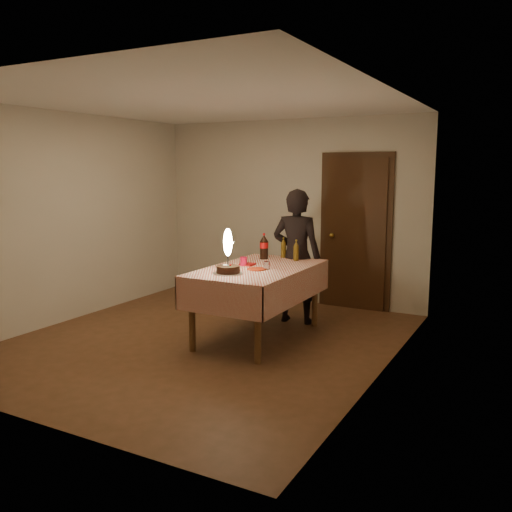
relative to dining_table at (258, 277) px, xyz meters
name	(u,v)px	position (x,y,z in m)	size (l,w,h in m)	color
ground	(204,341)	(-0.47, -0.41, -0.71)	(4.00, 4.50, 0.01)	brown
room_shell	(208,192)	(-0.43, -0.33, 0.95)	(4.04, 4.54, 2.62)	beige
dining_table	(258,277)	(0.00, 0.00, 0.00)	(1.02, 1.72, 0.81)	brown
birthday_cake	(228,261)	(-0.11, -0.46, 0.24)	(0.31, 0.31, 0.48)	white
red_plate	(257,269)	(0.05, -0.12, 0.11)	(0.22, 0.22, 0.01)	#B6290C
red_cup	(244,261)	(-0.20, 0.02, 0.16)	(0.08, 0.08, 0.10)	#AF0C29
clear_cup	(267,265)	(0.14, -0.07, 0.15)	(0.07, 0.07, 0.09)	silver
napkin_stack	(247,264)	(-0.17, 0.07, 0.12)	(0.15, 0.15, 0.02)	#A21212
cola_bottle	(264,247)	(-0.21, 0.54, 0.26)	(0.10, 0.10, 0.32)	black
amber_bottle_left	(283,248)	(-0.04, 0.75, 0.23)	(0.06, 0.06, 0.26)	#5B410F
amber_bottle_right	(296,251)	(0.19, 0.61, 0.23)	(0.06, 0.06, 0.26)	#5B410F
photographer	(297,256)	(0.11, 0.80, 0.13)	(0.65, 0.48, 1.67)	black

